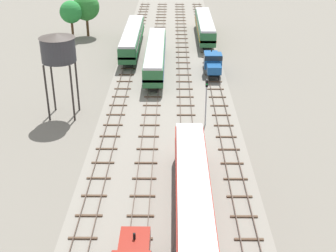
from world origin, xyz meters
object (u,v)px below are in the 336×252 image
Objects in this scene: shunter_loco_centre_mid at (213,61)px; passenger_coach_left_midfar at (155,54)px; diesel_railcar_centre_farther at (205,26)px; water_tower at (58,49)px; signal_post_nearest at (206,97)px; passenger_coach_far_left_far at (132,37)px; diesel_railcar_centre_left_near at (193,190)px.

passenger_coach_left_midfar is at bearing 169.86° from shunter_loco_centre_mid.
shunter_loco_centre_mid is at bearing -90.00° from diesel_railcar_centre_farther.
water_tower is at bearing -122.18° from passenger_coach_left_midfar.
passenger_coach_far_left_far is at bearing 110.33° from signal_post_nearest.
passenger_coach_left_midfar and passenger_coach_far_left_far have the same top height.
diesel_railcar_centre_farther is 3.44× the size of signal_post_nearest.
diesel_railcar_centre_farther is (4.50, 56.84, 0.00)m from diesel_railcar_centre_left_near.
diesel_railcar_centre_farther is 1.93× the size of water_tower.
diesel_railcar_centre_farther reaches higher than shunter_loco_centre_mid.
signal_post_nearest is (6.75, -20.29, 1.14)m from passenger_coach_left_midfar.
diesel_railcar_centre_farther is at bearing 61.03° from water_tower.
signal_post_nearest is at bearing -69.67° from passenger_coach_far_left_far.
diesel_railcar_centre_left_near is 1.93× the size of water_tower.
diesel_railcar_centre_farther is (9.01, 18.66, -0.02)m from passenger_coach_left_midfar.
passenger_coach_far_left_far is at bearing 76.75° from water_tower.
signal_post_nearest is at bearing 82.83° from diesel_railcar_centre_left_near.
water_tower is (-20.00, -36.13, 6.17)m from diesel_railcar_centre_farther.
shunter_loco_centre_mid is 20.28m from diesel_railcar_centre_farther.
signal_post_nearest reaches higher than passenger_coach_left_midfar.
passenger_coach_far_left_far is (-13.51, 11.71, 0.60)m from shunter_loco_centre_mid.
passenger_coach_far_left_far reaches higher than shunter_loco_centre_mid.
diesel_railcar_centre_left_near is at bearing -94.53° from diesel_railcar_centre_farther.
water_tower is (-11.00, -17.47, 6.15)m from passenger_coach_left_midfar.
signal_post_nearest reaches higher than passenger_coach_far_left_far.
water_tower is at bearing -118.97° from diesel_railcar_centre_farther.
water_tower is at bearing 126.80° from diesel_railcar_centre_left_near.
signal_post_nearest is at bearing -96.87° from shunter_loco_centre_mid.
shunter_loco_centre_mid is 26.41m from water_tower.
passenger_coach_far_left_far is 3.69× the size of signal_post_nearest.
shunter_loco_centre_mid is 18.89m from signal_post_nearest.
passenger_coach_left_midfar is 3.69× the size of signal_post_nearest.
diesel_railcar_centre_farther is at bearing 86.69° from signal_post_nearest.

